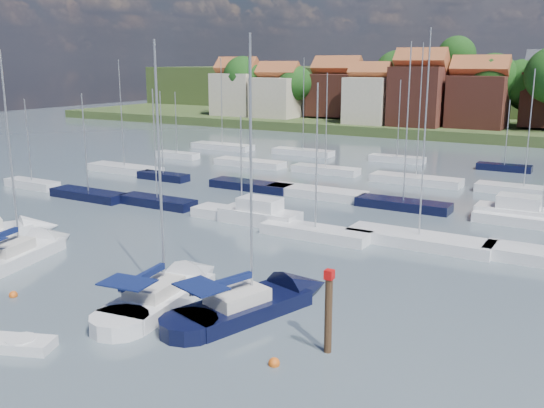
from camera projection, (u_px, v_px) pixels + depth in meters
The scene contains 13 objects.
ground at pixel (398, 189), 65.65m from camera, with size 260.00×260.00×0.00m, color #4D5B69.
sailboat_left at pixel (28, 251), 42.84m from camera, with size 5.51×11.73×15.42m.
sailboat_centre at pixel (174, 290), 35.44m from camera, with size 4.55×11.97×15.85m.
sailboat_navy at pixel (264, 302), 33.80m from camera, with size 6.41×12.00×16.08m.
sailboat_far at pixel (4, 232), 47.72m from camera, with size 6.37×9.55×12.58m.
tender at pixel (21, 344), 28.89m from camera, with size 3.38×2.46×0.66m.
timber_piling at pixel (328, 331), 28.43m from camera, with size 0.40×0.40×6.35m.
buoy_c at pixel (13, 297), 35.44m from camera, with size 0.49×0.49×0.49m, color #D85914.
buoy_d at pixel (122, 332), 30.76m from camera, with size 0.45×0.45×0.45m, color #D85914.
buoy_e at pixel (273, 289), 36.57m from camera, with size 0.51×0.51×0.51m, color #D85914.
buoy_f at pixel (274, 365), 27.42m from camera, with size 0.53×0.53×0.53m, color #D85914.
marina_field at pixel (400, 195), 60.54m from camera, with size 79.62×41.41×15.93m.
far_shore_town at pixel (539, 101), 141.30m from camera, with size 212.46×90.00×22.27m.
Camera 1 is at (20.75, -22.36, 13.39)m, focal length 40.00 mm.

